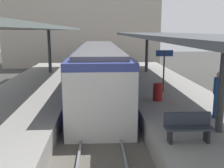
{
  "coord_description": "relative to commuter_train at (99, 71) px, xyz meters",
  "views": [
    {
      "loc": [
        -0.09,
        -12.59,
        4.2
      ],
      "look_at": [
        0.65,
        0.71,
        1.45
      ],
      "focal_mm": 41.45,
      "sensor_mm": 36.0,
      "label": 1
    }
  ],
  "objects": [
    {
      "name": "canopy_right",
      "position": [
        3.8,
        -2.17,
        2.2
      ],
      "size": [
        4.18,
        21.0,
        3.05
      ],
      "color": "#333335",
      "rests_on": "platform_right"
    },
    {
      "name": "ground_plane",
      "position": [
        0.0,
        -3.57,
        -1.73
      ],
      "size": [
        80.0,
        80.0,
        0.0
      ],
      "primitive_type": "plane",
      "color": "#383835"
    },
    {
      "name": "rail_far_side",
      "position": [
        0.72,
        -3.57,
        -1.46
      ],
      "size": [
        0.08,
        28.0,
        0.14
      ],
      "primitive_type": "cube",
      "color": "slate",
      "rests_on": "track_ballast"
    },
    {
      "name": "platform_bench",
      "position": [
        2.53,
        -9.14,
        -0.26
      ],
      "size": [
        1.4,
        0.41,
        0.86
      ],
      "color": "black",
      "rests_on": "platform_right"
    },
    {
      "name": "rail_near_side",
      "position": [
        -0.72,
        -3.57,
        -1.46
      ],
      "size": [
        0.08,
        28.0,
        0.14
      ],
      "primitive_type": "cube",
      "color": "slate",
      "rests_on": "track_ballast"
    },
    {
      "name": "platform_right",
      "position": [
        3.8,
        -3.57,
        -1.23
      ],
      "size": [
        4.4,
        28.0,
        1.0
      ],
      "primitive_type": "cube",
      "color": "gray",
      "rests_on": "ground_plane"
    },
    {
      "name": "station_building_backdrop",
      "position": [
        -1.87,
        16.43,
        3.77
      ],
      "size": [
        18.0,
        6.0,
        11.0
      ],
      "primitive_type": "cube",
      "color": "#A89E8E",
      "rests_on": "ground_plane"
    },
    {
      "name": "commuter_train",
      "position": [
        0.0,
        0.0,
        0.0
      ],
      "size": [
        2.78,
        14.85,
        3.1
      ],
      "color": "#38428C",
      "rests_on": "track_ballast"
    },
    {
      "name": "passenger_near_bench",
      "position": [
        4.34,
        -7.13,
        0.18
      ],
      "size": [
        0.36,
        0.36,
        1.74
      ],
      "color": "navy",
      "rests_on": "platform_right"
    },
    {
      "name": "platform_left",
      "position": [
        -3.8,
        -3.57,
        -1.23
      ],
      "size": [
        4.4,
        28.0,
        1.0
      ],
      "primitive_type": "cube",
      "color": "gray",
      "rests_on": "ground_plane"
    },
    {
      "name": "track_ballast",
      "position": [
        0.0,
        -3.57,
        -1.63
      ],
      "size": [
        3.2,
        28.0,
        0.2
      ],
      "primitive_type": "cube",
      "color": "#59544C",
      "rests_on": "ground_plane"
    },
    {
      "name": "platform_sign",
      "position": [
        3.41,
        -2.77,
        0.9
      ],
      "size": [
        0.9,
        0.08,
        2.21
      ],
      "color": "#262628",
      "rests_on": "platform_right"
    },
    {
      "name": "canopy_left",
      "position": [
        -3.8,
        -2.17,
        2.57
      ],
      "size": [
        4.18,
        21.0,
        3.43
      ],
      "color": "#333335",
      "rests_on": "platform_left"
    },
    {
      "name": "litter_bin",
      "position": [
        2.7,
        -4.57,
        -0.33
      ],
      "size": [
        0.44,
        0.44,
        0.8
      ],
      "primitive_type": "cylinder",
      "color": "maroon",
      "rests_on": "platform_right"
    }
  ]
}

